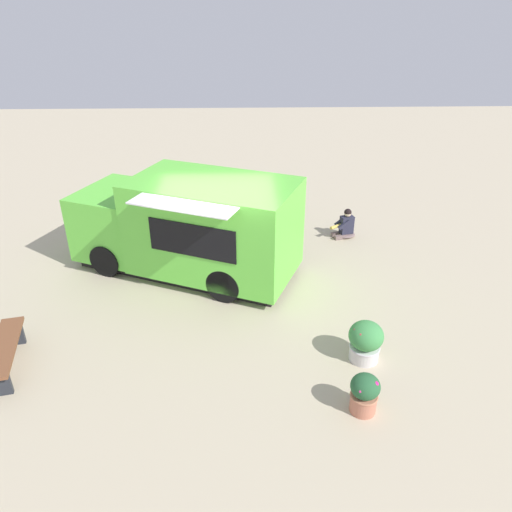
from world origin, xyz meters
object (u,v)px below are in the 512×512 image
object	(u,v)px
plaza_bench	(6,351)
planter_flowering_near	(365,393)
food_truck	(190,228)
person_customer	(345,226)
planter_flowering_far	(365,341)

from	to	relation	value
plaza_bench	planter_flowering_near	bearing A→B (deg)	168.82
food_truck	person_customer	bearing A→B (deg)	-156.92
planter_flowering_far	planter_flowering_near	bearing A→B (deg)	76.71
planter_flowering_near	plaza_bench	distance (m)	6.25
food_truck	plaza_bench	size ratio (longest dim) A/B	3.15
person_customer	planter_flowering_far	world-z (taller)	person_customer
food_truck	plaza_bench	world-z (taller)	food_truck
planter_flowering_near	planter_flowering_far	distance (m)	1.30
food_truck	person_customer	distance (m)	4.48
person_customer	planter_flowering_far	bearing A→B (deg)	83.11
food_truck	planter_flowering_far	world-z (taller)	food_truck
person_customer	planter_flowering_near	xyz separation A→B (m)	(0.92, 6.40, 0.06)
planter_flowering_near	planter_flowering_far	bearing A→B (deg)	-103.29
food_truck	planter_flowering_near	world-z (taller)	food_truck
planter_flowering_near	planter_flowering_far	xyz separation A→B (m)	(-0.30, -1.26, 0.04)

